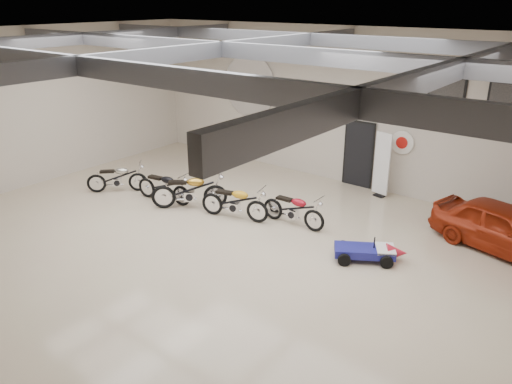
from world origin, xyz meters
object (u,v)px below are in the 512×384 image
Objects in this scene: banner_stand at (382,166)px; go_kart at (371,248)px; motorcycle_gold at (189,190)px; motorcycle_red at (293,208)px; motorcycle_black at (163,186)px; vintage_car at (505,228)px; motorcycle_yellow at (234,201)px; motorcycle_silver at (117,177)px.

go_kart is (1.60, -3.92, -0.68)m from banner_stand.
motorcycle_gold reaches higher than motorcycle_red.
vintage_car reaches higher than motorcycle_black.
motorcycle_black is 9.35m from vintage_car.
banner_stand is 0.56× the size of vintage_car.
go_kart is at bearing -37.00° from motorcycle_gold.
motorcycle_yellow is at bearing -0.17° from motorcycle_black.
banner_stand is 3.57m from motorcycle_red.
go_kart is at bearing 150.58° from vintage_car.
motorcycle_black reaches higher than motorcycle_red.
vintage_car reaches higher than motorcycle_red.
motorcycle_gold is at bearing -34.68° from motorcycle_silver.
go_kart is 3.36m from vintage_car.
go_kart is (5.59, 0.36, -0.25)m from motorcycle_gold.
go_kart is (8.35, 0.83, -0.17)m from motorcycle_silver.
motorcycle_silver is 0.96× the size of motorcycle_black.
motorcycle_silver is at bearing -134.14° from banner_stand.
vintage_car is (8.89, 2.90, 0.10)m from motorcycle_black.
vintage_car is (2.32, 2.42, 0.29)m from go_kart.
banner_stand is 1.03× the size of motorcycle_black.
motorcycle_yellow is (2.50, 0.35, 0.02)m from motorcycle_black.
motorcycle_yellow is 1.66m from motorcycle_red.
banner_stand is 4.77m from motorcycle_yellow.
motorcycle_black is at bearing -33.15° from motorcycle_silver.
motorcycle_silver is 0.93× the size of motorcycle_yellow.
vintage_car reaches higher than go_kart.
motorcycle_black is at bearing -167.72° from motorcycle_red.
motorcycle_gold is at bearing 123.76° from vintage_car.
banner_stand is at bearing 33.36° from motorcycle_black.
motorcycle_gold is 1.54m from motorcycle_yellow.
go_kart is at bearing -38.70° from motorcycle_silver.
motorcycle_silver is 1.08× the size of go_kart.
vintage_car is at bearing -21.36° from motorcycle_gold.
motorcycle_gold is 1.09× the size of motorcycle_yellow.
banner_stand is 4.21m from vintage_car.
go_kart is (4.07, 0.13, -0.21)m from motorcycle_yellow.
motorcycle_silver is at bearing -168.51° from motorcycle_red.
motorcycle_red is 1.10× the size of go_kart.
banner_stand reaches higher than motorcycle_silver.
banner_stand reaches higher than motorcycle_red.
go_kart is at bearing -3.93° from motorcycle_black.
motorcycle_black is at bearing 122.46° from vintage_car.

